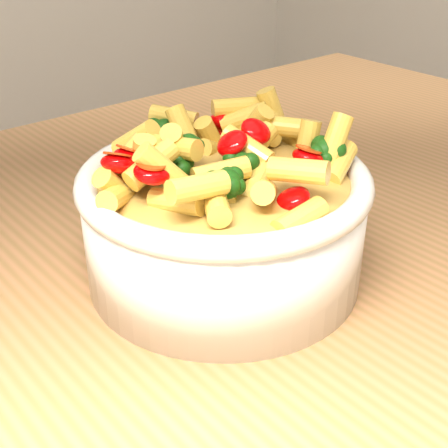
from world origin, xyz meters
TOP-DOWN VIEW (x-y plane):
  - table at (0.00, 0.00)m, footprint 1.20×0.80m
  - serving_bowl at (-0.08, -0.06)m, footprint 0.23×0.23m
  - pasta_salad at (-0.08, -0.06)m, footprint 0.18×0.18m

SIDE VIEW (x-z plane):
  - table at x=0.00m, z-range 0.35..1.25m
  - serving_bowl at x=-0.08m, z-range 0.90..1.00m
  - pasta_salad at x=-0.08m, z-range 0.99..1.03m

